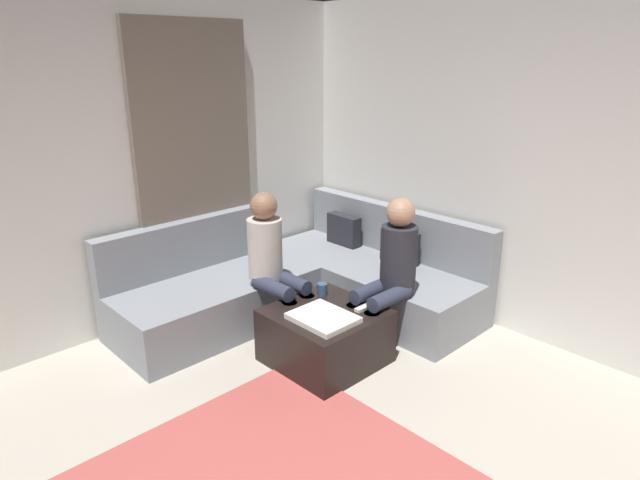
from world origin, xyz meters
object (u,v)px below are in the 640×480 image
game_remote (363,308)px  sectional_couch (305,282)px  ottoman (325,336)px  person_on_couch_side (273,260)px  coffee_mug (322,289)px  person_on_couch_back (390,269)px

game_remote → sectional_couch: bearing=164.8°
ottoman → game_remote: size_ratio=5.07×
game_remote → ottoman: bearing=-129.3°
sectional_couch → person_on_couch_side: person_on_couch_side is taller
coffee_mug → person_on_couch_side: bearing=-152.9°
sectional_couch → person_on_couch_side: 0.63m
game_remote → person_on_couch_side: (-0.77, -0.23, 0.23)m
ottoman → game_remote: bearing=50.7°
person_on_couch_side → coffee_mug: bearing=117.1°
sectional_couch → ottoman: size_ratio=3.36×
ottoman → person_on_couch_side: (-0.59, -0.01, 0.45)m
sectional_couch → game_remote: size_ratio=17.00×
person_on_couch_back → person_on_couch_side: 0.93m
coffee_mug → person_on_couch_back: person_on_couch_back is taller
ottoman → person_on_couch_side: 0.74m
ottoman → sectional_couch: bearing=147.6°
sectional_couch → ottoman: 0.88m
person_on_couch_back → game_remote: bearing=91.2°
game_remote → person_on_couch_back: 0.38m
coffee_mug → person_on_couch_back: (0.39, 0.34, 0.19)m
sectional_couch → game_remote: 0.96m
sectional_couch → game_remote: sectional_couch is taller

